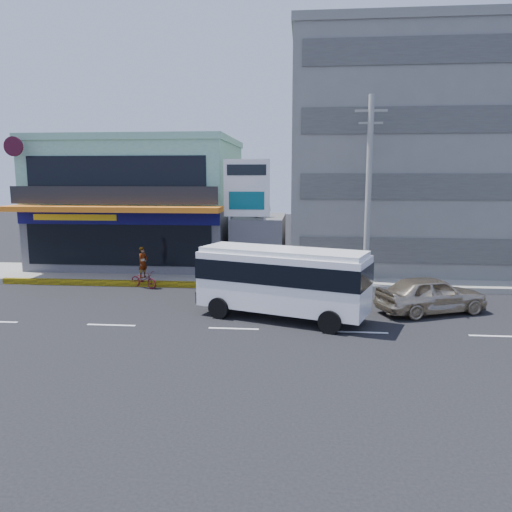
{
  "coord_description": "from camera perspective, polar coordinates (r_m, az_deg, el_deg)",
  "views": [
    {
      "loc": [
        2.67,
        -18.83,
        5.98
      ],
      "look_at": [
        0.47,
        4.5,
        2.2
      ],
      "focal_mm": 35.0,
      "sensor_mm": 36.0,
      "label": 1
    }
  ],
  "objects": [
    {
      "name": "ground",
      "position": [
        19.94,
        -2.58,
        -8.3
      ],
      "size": [
        120.0,
        120.0,
        0.0
      ],
      "primitive_type": "plane",
      "color": "black",
      "rests_on": "ground"
    },
    {
      "name": "minibus",
      "position": [
        20.89,
        3.02,
        -2.45
      ],
      "size": [
        7.48,
        4.54,
        2.98
      ],
      "color": "white",
      "rests_on": "ground"
    },
    {
      "name": "gap_structure",
      "position": [
        31.23,
        0.44,
        1.38
      ],
      "size": [
        3.0,
        6.0,
        3.5
      ],
      "primitive_type": "cube",
      "color": "#49484D",
      "rests_on": "ground"
    },
    {
      "name": "sedan",
      "position": [
        23.25,
        19.38,
        -4.16
      ],
      "size": [
        5.26,
        3.62,
        1.66
      ],
      "primitive_type": "imported",
      "rotation": [
        0.0,
        0.0,
        1.95
      ],
      "color": "#C4B496",
      "rests_on": "ground"
    },
    {
      "name": "motorcycle_rider",
      "position": [
        27.51,
        -12.74,
        -2.07
      ],
      "size": [
        1.82,
        1.26,
        2.21
      ],
      "color": "#5A0C18",
      "rests_on": "ground"
    },
    {
      "name": "utility_pole_near",
      "position": [
        26.46,
        12.72,
        7.14
      ],
      "size": [
        1.6,
        0.3,
        10.0
      ],
      "color": "#999993",
      "rests_on": "ground"
    },
    {
      "name": "satellite_dish",
      "position": [
        30.05,
        0.28,
        4.57
      ],
      "size": [
        1.5,
        1.5,
        0.15
      ],
      "primitive_type": "cylinder",
      "color": "slate",
      "rests_on": "gap_structure"
    },
    {
      "name": "shop_building",
      "position": [
        34.53,
        -12.68,
        5.65
      ],
      "size": [
        12.4,
        11.7,
        8.0
      ],
      "color": "#49484D",
      "rests_on": "ground"
    },
    {
      "name": "concrete_building",
      "position": [
        34.63,
        17.92,
        10.41
      ],
      "size": [
        16.0,
        12.0,
        14.0
      ],
      "primitive_type": "cube",
      "color": "gray",
      "rests_on": "ground"
    },
    {
      "name": "sidewalk",
      "position": [
        29.02,
        9.9,
        -2.57
      ],
      "size": [
        70.0,
        5.0,
        0.3
      ],
      "primitive_type": "cube",
      "color": "gray",
      "rests_on": "ground"
    },
    {
      "name": "billboard",
      "position": [
        28.23,
        -1.07,
        7.02
      ],
      "size": [
        2.6,
        0.18,
        6.9
      ],
      "color": "gray",
      "rests_on": "ground"
    }
  ]
}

